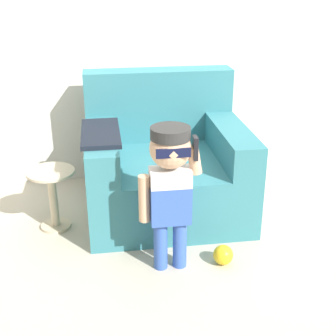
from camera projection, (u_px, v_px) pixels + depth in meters
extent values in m
plane|color=#BCB29E|center=(179.00, 206.00, 3.56)|extent=(10.00, 10.00, 0.00)
cube|color=silver|center=(167.00, 20.00, 3.64)|extent=(10.00, 0.05, 2.60)
cube|color=teal|center=(166.00, 184.00, 3.43)|extent=(1.12, 1.03, 0.43)
cube|color=teal|center=(159.00, 105.00, 3.60)|extent=(1.12, 0.21, 0.54)
cube|color=teal|center=(102.00, 151.00, 3.14)|extent=(0.21, 0.82, 0.22)
cube|color=teal|center=(233.00, 144.00, 3.26)|extent=(0.21, 0.82, 0.22)
cube|color=black|center=(101.00, 133.00, 3.09)|extent=(0.25, 0.56, 0.03)
cylinder|color=#3356AD|center=(161.00, 245.00, 2.78)|extent=(0.08, 0.08, 0.32)
cylinder|color=#3356AD|center=(180.00, 243.00, 2.80)|extent=(0.08, 0.08, 0.32)
cube|color=#3356AD|center=(170.00, 203.00, 2.68)|extent=(0.23, 0.13, 0.23)
cube|color=silver|center=(170.00, 177.00, 2.62)|extent=(0.23, 0.13, 0.10)
sphere|color=tan|center=(170.00, 148.00, 2.55)|extent=(0.23, 0.23, 0.23)
cylinder|color=#2D2D2D|center=(170.00, 133.00, 2.51)|extent=(0.22, 0.22, 0.06)
cube|color=#2D2D2D|center=(168.00, 131.00, 2.62)|extent=(0.13, 0.10, 0.01)
cube|color=#0F1433|center=(173.00, 153.00, 2.45)|extent=(0.19, 0.01, 0.05)
cylinder|color=tan|center=(144.00, 199.00, 2.65)|extent=(0.07, 0.07, 0.28)
cylinder|color=tan|center=(194.00, 160.00, 2.60)|extent=(0.09, 0.07, 0.17)
cube|color=black|center=(195.00, 148.00, 2.55)|extent=(0.02, 0.07, 0.13)
cylinder|color=beige|center=(56.00, 225.00, 3.28)|extent=(0.21, 0.21, 0.02)
cylinder|color=beige|center=(53.00, 201.00, 3.20)|extent=(0.06, 0.06, 0.41)
cylinder|color=beige|center=(50.00, 172.00, 3.12)|extent=(0.32, 0.32, 0.02)
sphere|color=yellow|center=(223.00, 255.00, 2.86)|extent=(0.12, 0.12, 0.12)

